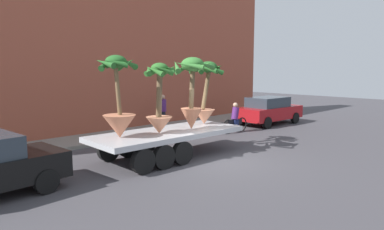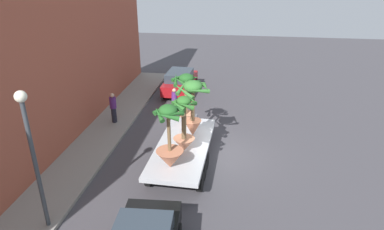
% 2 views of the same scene
% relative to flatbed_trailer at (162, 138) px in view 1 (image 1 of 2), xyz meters
% --- Properties ---
extents(ground_plane, '(60.00, 60.00, 0.00)m').
position_rel_flatbed_trailer_xyz_m(ground_plane, '(1.23, -1.46, -0.76)').
color(ground_plane, '#423F44').
extents(sidewalk, '(24.00, 2.20, 0.15)m').
position_rel_flatbed_trailer_xyz_m(sidewalk, '(1.23, 4.64, -0.68)').
color(sidewalk, gray).
rests_on(sidewalk, ground).
extents(building_facade, '(24.00, 1.20, 8.35)m').
position_rel_flatbed_trailer_xyz_m(building_facade, '(1.23, 6.34, 3.42)').
color(building_facade, '#9E4C38').
rests_on(building_facade, ground).
extents(flatbed_trailer, '(6.72, 2.39, 0.98)m').
position_rel_flatbed_trailer_xyz_m(flatbed_trailer, '(0.00, 0.00, 0.00)').
color(flatbed_trailer, '#B7BABF').
rests_on(flatbed_trailer, ground).
extents(potted_palm_rear, '(1.17, 1.16, 2.43)m').
position_rel_flatbed_trailer_xyz_m(potted_palm_rear, '(-0.22, -0.14, 1.31)').
color(potted_palm_rear, tan).
rests_on(potted_palm_rear, flatbed_trailer).
extents(potted_palm_middle, '(1.60, 1.67, 2.65)m').
position_rel_flatbed_trailer_xyz_m(potted_palm_middle, '(1.18, -0.30, 1.68)').
color(potted_palm_middle, '#C17251').
rests_on(potted_palm_middle, flatbed_trailer).
extents(potted_palm_front, '(1.26, 1.30, 2.67)m').
position_rel_flatbed_trailer_xyz_m(potted_palm_front, '(-1.65, 0.17, 1.26)').
color(potted_palm_front, '#C17251').
rests_on(potted_palm_front, flatbed_trailer).
extents(potted_palm_extra, '(1.48, 1.46, 2.52)m').
position_rel_flatbed_trailer_xyz_m(potted_palm_extra, '(2.49, 0.22, 1.58)').
color(potted_palm_extra, tan).
rests_on(potted_palm_extra, flatbed_trailer).
extents(cyclist, '(1.84, 0.35, 1.54)m').
position_rel_flatbed_trailer_xyz_m(cyclist, '(5.99, 1.52, -0.09)').
color(cyclist, black).
rests_on(cyclist, ground).
extents(parked_car, '(4.24, 1.98, 1.58)m').
position_rel_flatbed_trailer_xyz_m(parked_car, '(9.41, 1.79, 0.07)').
color(parked_car, maroon).
rests_on(parked_car, ground).
extents(pedestrian_near_gate, '(0.36, 0.36, 1.71)m').
position_rel_flatbed_trailer_xyz_m(pedestrian_near_gate, '(3.76, 4.51, 0.28)').
color(pedestrian_near_gate, black).
rests_on(pedestrian_near_gate, sidewalk).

